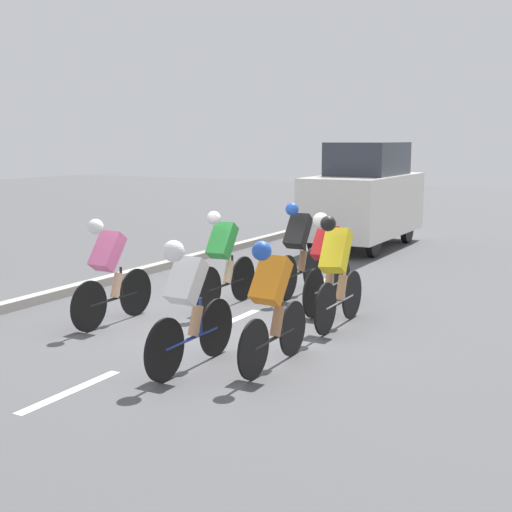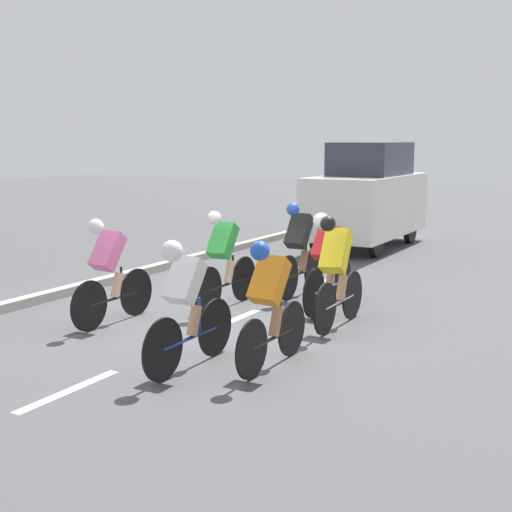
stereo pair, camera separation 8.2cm
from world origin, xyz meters
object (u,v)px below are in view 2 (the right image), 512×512
at_px(cyclist_pink, 109,269).
at_px(cyclist_orange, 270,301).
at_px(cyclist_green, 224,258).
at_px(cyclist_yellow, 337,270).
at_px(cyclist_white, 186,301).
at_px(support_car, 368,196).
at_px(cyclist_red, 327,259).
at_px(cyclist_black, 300,248).

relative_size(cyclist_pink, cyclist_orange, 1.04).
bearing_deg(cyclist_pink, cyclist_green, -119.22).
bearing_deg(cyclist_green, cyclist_yellow, 173.34).
xyz_separation_m(cyclist_white, cyclist_pink, (2.02, -1.11, -0.01)).
bearing_deg(cyclist_pink, support_car, -94.10).
xyz_separation_m(cyclist_red, cyclist_pink, (2.28, 2.11, -0.01)).
distance_m(cyclist_black, support_car, 5.50).
bearing_deg(cyclist_pink, cyclist_black, -116.84).
height_order(cyclist_green, cyclist_pink, cyclist_green).
bearing_deg(cyclist_black, support_car, -80.90).
distance_m(cyclist_orange, support_car, 9.22).
bearing_deg(cyclist_white, support_car, -81.41).
distance_m(cyclist_green, cyclist_orange, 2.91).
relative_size(cyclist_red, cyclist_white, 1.02).
relative_size(cyclist_white, support_car, 0.43).
height_order(cyclist_red, cyclist_white, cyclist_red).
relative_size(cyclist_white, cyclist_pink, 1.02).
relative_size(cyclist_pink, support_car, 0.43).
distance_m(cyclist_red, cyclist_green, 1.52).
distance_m(cyclist_black, cyclist_green, 1.47).
distance_m(cyclist_white, cyclist_yellow, 2.55).
xyz_separation_m(cyclist_orange, cyclist_yellow, (0.04, -1.96, 0.03)).
xyz_separation_m(cyclist_red, cyclist_white, (0.26, 3.22, -0.00)).
bearing_deg(cyclist_red, cyclist_orange, 100.71).
relative_size(cyclist_white, cyclist_green, 0.98).
height_order(cyclist_white, cyclist_black, cyclist_black).
xyz_separation_m(cyclist_green, support_car, (0.27, -6.76, 0.43)).
xyz_separation_m(cyclist_pink, support_car, (-0.60, -8.31, 0.43)).
xyz_separation_m(cyclist_green, cyclist_pink, (0.87, 1.55, 0.00)).
bearing_deg(cyclist_white, cyclist_black, -82.10).
distance_m(cyclist_green, support_car, 6.78).
height_order(cyclist_pink, support_car, support_car).
bearing_deg(cyclist_orange, cyclist_pink, -12.65).
height_order(cyclist_red, cyclist_yellow, cyclist_yellow).
bearing_deg(cyclist_pink, cyclist_white, 151.22).
relative_size(cyclist_black, cyclist_pink, 1.03).
xyz_separation_m(cyclist_yellow, support_car, (2.17, -6.98, 0.40)).
bearing_deg(cyclist_green, cyclist_white, 113.42).
bearing_deg(cyclist_green, cyclist_red, -158.27).
xyz_separation_m(cyclist_white, cyclist_orange, (-0.78, -0.48, -0.01)).
bearing_deg(cyclist_yellow, cyclist_white, 73.05).
bearing_deg(cyclist_pink, cyclist_red, -137.18).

